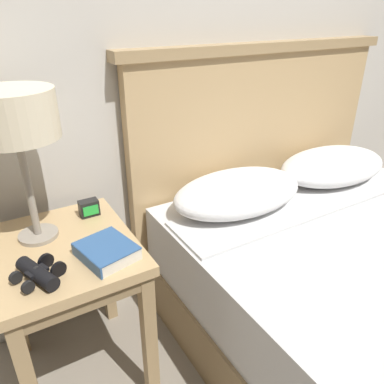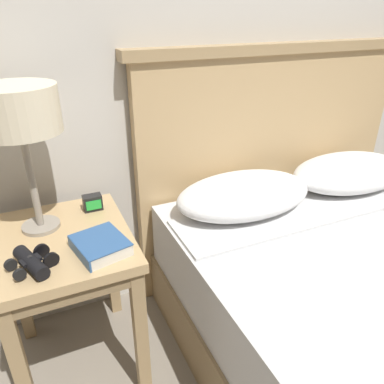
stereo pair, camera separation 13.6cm
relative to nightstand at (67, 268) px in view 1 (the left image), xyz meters
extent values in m
cube|color=beige|center=(0.62, 0.34, 0.80)|extent=(8.00, 0.06, 2.60)
cube|color=tan|center=(0.00, 0.00, 0.07)|extent=(0.45, 0.52, 0.04)
cube|color=#917650|center=(0.00, 0.00, 0.03)|extent=(0.43, 0.49, 0.05)
cube|color=#A4865B|center=(0.19, -0.23, -0.22)|extent=(0.04, 0.04, 0.56)
cube|color=#A4865B|center=(-0.19, 0.23, -0.22)|extent=(0.04, 0.04, 0.56)
cube|color=#A4865B|center=(0.19, 0.23, -0.22)|extent=(0.04, 0.04, 0.56)
cube|color=silver|center=(1.04, -0.08, 0.02)|extent=(1.26, 0.28, 0.01)
cube|color=tan|center=(1.04, 0.27, 0.05)|extent=(1.37, 0.06, 1.12)
cube|color=#A4865B|center=(1.04, 0.27, 0.63)|extent=(1.44, 0.10, 0.04)
ellipsoid|color=white|center=(0.74, 0.03, 0.09)|extent=(0.60, 0.36, 0.15)
ellipsoid|color=white|center=(1.33, 0.03, 0.09)|extent=(0.60, 0.36, 0.15)
cylinder|color=gray|center=(-0.06, 0.09, 0.10)|extent=(0.13, 0.13, 0.01)
cylinder|color=gray|center=(-0.06, 0.09, 0.27)|extent=(0.02, 0.02, 0.34)
cylinder|color=beige|center=(-0.06, 0.09, 0.52)|extent=(0.26, 0.26, 0.15)
cube|color=silver|center=(0.11, -0.13, 0.11)|extent=(0.18, 0.20, 0.04)
cube|color=#2D568E|center=(0.11, -0.13, 0.13)|extent=(0.18, 0.20, 0.00)
cube|color=#2D568E|center=(0.04, -0.15, 0.11)|extent=(0.04, 0.17, 0.04)
cylinder|color=black|center=(-0.09, -0.17, 0.11)|extent=(0.08, 0.10, 0.04)
cylinder|color=black|center=(-0.04, -0.15, 0.11)|extent=(0.05, 0.03, 0.05)
cylinder|color=black|center=(-0.13, -0.19, 0.11)|extent=(0.04, 0.02, 0.04)
cylinder|color=black|center=(-0.11, -0.11, 0.11)|extent=(0.08, 0.10, 0.04)
cylinder|color=black|center=(-0.07, -0.09, 0.11)|extent=(0.05, 0.03, 0.05)
cylinder|color=black|center=(-0.16, -0.13, 0.11)|extent=(0.04, 0.02, 0.04)
cube|color=black|center=(-0.10, -0.14, 0.12)|extent=(0.07, 0.05, 0.01)
cylinder|color=black|center=(-0.10, -0.14, 0.13)|extent=(0.02, 0.02, 0.02)
cube|color=black|center=(0.14, 0.15, 0.12)|extent=(0.07, 0.04, 0.06)
cube|color=green|center=(0.14, 0.13, 0.12)|extent=(0.06, 0.00, 0.04)
camera|label=1|loc=(-0.15, -1.10, 0.80)|focal=35.00mm
camera|label=2|loc=(-0.03, -1.16, 0.80)|focal=35.00mm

